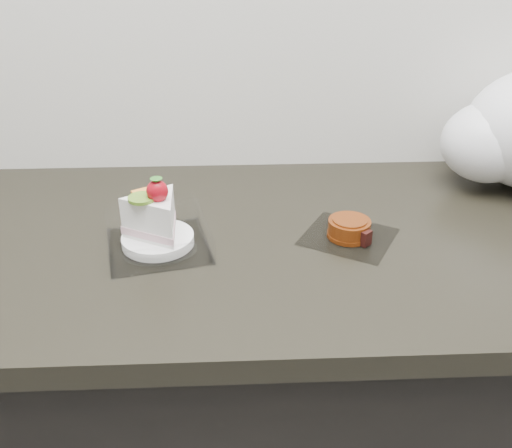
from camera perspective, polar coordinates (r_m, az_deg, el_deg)
counter at (r=1.28m, az=0.90°, el=-18.70°), size 2.04×0.64×0.90m
cake_tray at (r=0.95m, az=-9.88°, el=-0.43°), size 0.20×0.20×0.13m
mooncake_wrap at (r=0.99m, az=9.34°, el=-0.61°), size 0.19×0.19×0.03m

